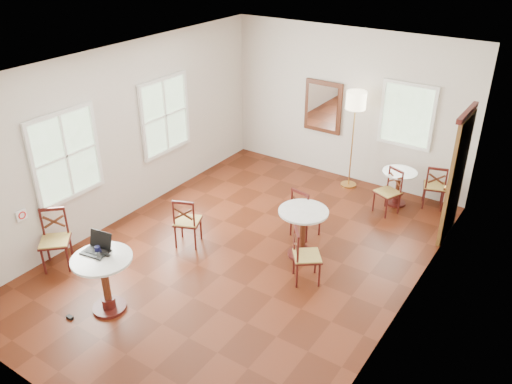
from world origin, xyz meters
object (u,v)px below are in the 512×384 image
chair_near_b (55,240)px  chair_mid_b (305,256)px  chair_mid_a (305,212)px  cafe_table_back (398,184)px  mouse (107,255)px  power_adapter (70,317)px  navy_mug (98,250)px  chair_back_b (389,192)px  floor_lamp (356,107)px  chair_near_a (187,221)px  cafe_table_mid (303,228)px  chair_back_a (435,186)px  laptop (98,247)px  water_glass (98,257)px  cafe_table_near (105,278)px

chair_near_b → chair_mid_b: (3.32, 1.77, -0.03)m
chair_mid_a → cafe_table_back: bearing=-103.8°
mouse → power_adapter: bearing=-130.2°
cafe_table_back → navy_mug: bearing=-114.9°
cafe_table_back → power_adapter: bearing=-114.4°
chair_back_b → floor_lamp: 1.70m
chair_near_a → chair_back_b: (2.30, 2.82, -0.02)m
chair_mid_b → chair_back_b: 2.62m
cafe_table_mid → chair_back_b: size_ratio=0.98×
cafe_table_back → chair_back_b: (-0.03, -0.39, 0.00)m
chair_back_a → laptop: (-2.94, -5.21, 0.48)m
mouse → water_glass: size_ratio=0.91×
cafe_table_near → chair_near_a: size_ratio=0.97×
cafe_table_mid → navy_mug: 3.06m
chair_back_b → navy_mug: bearing=-93.2°
cafe_table_mid → chair_mid_a: 0.59m
cafe_table_mid → chair_near_b: 3.76m
laptop → mouse: size_ratio=3.66×
chair_mid_a → floor_lamp: floor_lamp is taller
chair_back_a → mouse: (-2.75, -5.23, 0.44)m
cafe_table_back → chair_back_b: chair_back_b is taller
cafe_table_back → chair_back_a: chair_back_a is taller
chair_back_a → mouse: mouse is taller
cafe_table_back → mouse: 5.44m
cafe_table_mid → chair_mid_b: 0.65m
chair_near_b → chair_mid_b: bearing=-15.5°
mouse → navy_mug: navy_mug is taller
navy_mug → cafe_table_near: bearing=-24.9°
chair_mid_b → chair_back_b: chair_mid_b is taller
chair_mid_a → navy_mug: navy_mug is taller
cafe_table_mid → water_glass: water_glass is taller
cafe_table_back → mouse: size_ratio=6.39×
cafe_table_near → chair_back_a: (2.78, 5.31, -0.10)m
chair_back_b → chair_back_a: bearing=69.5°
cafe_table_back → floor_lamp: (-1.06, 0.20, 1.22)m
laptop → water_glass: bearing=-48.8°
chair_near_b → laptop: 1.34m
chair_mid_b → floor_lamp: floor_lamp is taller
mouse → power_adapter: (-0.33, -0.51, -0.85)m
chair_near_a → cafe_table_mid: bearing=-179.4°
chair_back_b → laptop: bearing=-93.7°
floor_lamp → chair_back_b: bearing=-30.2°
water_glass → power_adapter: (-0.32, -0.37, -0.88)m
chair_back_b → water_glass: water_glass is taller
cafe_table_mid → chair_mid_a: bearing=115.6°
cafe_table_mid → chair_back_a: (1.23, 2.72, -0.08)m
chair_mid_b → laptop: size_ratio=2.26×
chair_near_b → water_glass: bearing=-57.1°
chair_near_a → chair_mid_b: 2.06m
laptop → chair_back_b: bearing=54.3°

